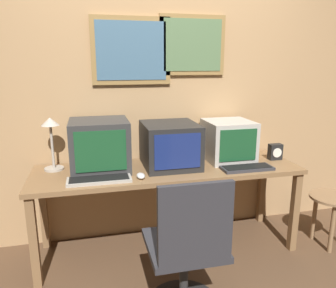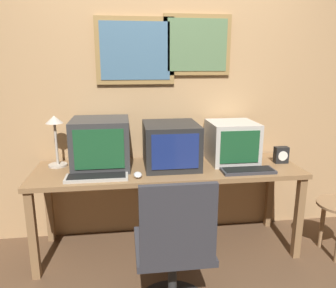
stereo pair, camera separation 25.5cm
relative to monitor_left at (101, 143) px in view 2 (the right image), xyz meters
The scene contains 11 objects.
wall_back 0.71m from the monitor_left, 27.80° to the left, with size 8.00×0.08×2.60m.
desk 0.59m from the monitor_left, ahead, with size 2.09×0.62×0.71m.
monitor_left is the anchor object (origin of this frame).
monitor_center 0.55m from the monitor_left, ahead, with size 0.43×0.47×0.35m.
monitor_right 1.07m from the monitor_left, ahead, with size 0.38×0.39×0.34m.
keyboard_main 0.32m from the monitor_left, 94.61° to the right, with size 0.45×0.16×0.03m.
keyboard_side 1.16m from the monitor_left, 13.81° to the right, with size 0.40×0.16×0.03m.
mouse_near_keyboard 0.42m from the monitor_left, 45.05° to the right, with size 0.06×0.10×0.04m.
desk_clock 1.47m from the monitor_left, ahead, with size 0.11×0.07×0.14m.
desk_lamp 0.37m from the monitor_left, 167.59° to the left, with size 0.15×0.15×0.41m.
office_chair 1.08m from the monitor_left, 61.71° to the right, with size 0.47×0.47×0.92m.
Camera 2 is at (-0.33, -1.61, 1.53)m, focal length 35.00 mm.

